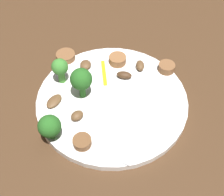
# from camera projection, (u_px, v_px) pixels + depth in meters

# --- Properties ---
(ground_plane) EXTENTS (1.40, 1.40, 0.00)m
(ground_plane) POSITION_uv_depth(u_px,v_px,m) (112.00, 102.00, 0.50)
(ground_plane) COLOR #422B19
(plate) EXTENTS (0.25, 0.25, 0.01)m
(plate) POSITION_uv_depth(u_px,v_px,m) (112.00, 100.00, 0.49)
(plate) COLOR white
(plate) RESTS_ON ground_plane
(fork) EXTENTS (0.17, 0.08, 0.00)m
(fork) POSITION_uv_depth(u_px,v_px,m) (145.00, 124.00, 0.45)
(fork) COLOR silver
(fork) RESTS_ON plate
(broccoli_floret_0) EXTENTS (0.03, 0.03, 0.05)m
(broccoli_floret_0) POSITION_uv_depth(u_px,v_px,m) (50.00, 126.00, 0.42)
(broccoli_floret_0) COLOR #296420
(broccoli_floret_0) RESTS_ON plate
(broccoli_floret_1) EXTENTS (0.04, 0.04, 0.06)m
(broccoli_floret_1) POSITION_uv_depth(u_px,v_px,m) (82.00, 79.00, 0.46)
(broccoli_floret_1) COLOR #296420
(broccoli_floret_1) RESTS_ON plate
(broccoli_floret_2) EXTENTS (0.03, 0.03, 0.05)m
(broccoli_floret_2) POSITION_uv_depth(u_px,v_px,m) (60.00, 68.00, 0.49)
(broccoli_floret_2) COLOR #408630
(broccoli_floret_2) RESTS_ON plate
(sausage_slice_0) EXTENTS (0.05, 0.05, 0.01)m
(sausage_slice_0) POSITION_uv_depth(u_px,v_px,m) (66.00, 56.00, 0.54)
(sausage_slice_0) COLOR brown
(sausage_slice_0) RESTS_ON plate
(sausage_slice_1) EXTENTS (0.03, 0.03, 0.01)m
(sausage_slice_1) POSITION_uv_depth(u_px,v_px,m) (82.00, 142.00, 0.43)
(sausage_slice_1) COLOR brown
(sausage_slice_1) RESTS_ON plate
(sausage_slice_2) EXTENTS (0.04, 0.04, 0.01)m
(sausage_slice_2) POSITION_uv_depth(u_px,v_px,m) (120.00, 60.00, 0.54)
(sausage_slice_2) COLOR brown
(sausage_slice_2) RESTS_ON plate
(sausage_slice_3) EXTENTS (0.03, 0.03, 0.01)m
(sausage_slice_3) POSITION_uv_depth(u_px,v_px,m) (166.00, 67.00, 0.52)
(sausage_slice_3) COLOR brown
(sausage_slice_3) RESTS_ON plate
(mushroom_0) EXTENTS (0.03, 0.03, 0.01)m
(mushroom_0) POSITION_uv_depth(u_px,v_px,m) (77.00, 116.00, 0.46)
(mushroom_0) COLOR brown
(mushroom_0) RESTS_ON plate
(mushroom_1) EXTENTS (0.04, 0.03, 0.01)m
(mushroom_1) POSITION_uv_depth(u_px,v_px,m) (54.00, 101.00, 0.48)
(mushroom_1) COLOR brown
(mushroom_1) RESTS_ON plate
(mushroom_2) EXTENTS (0.02, 0.03, 0.01)m
(mushroom_2) POSITION_uv_depth(u_px,v_px,m) (124.00, 75.00, 0.51)
(mushroom_2) COLOR #422B19
(mushroom_2) RESTS_ON plate
(mushroom_3) EXTENTS (0.03, 0.02, 0.01)m
(mushroom_3) POSITION_uv_depth(u_px,v_px,m) (140.00, 66.00, 0.53)
(mushroom_3) COLOR brown
(mushroom_3) RESTS_ON plate
(mushroom_4) EXTENTS (0.02, 0.02, 0.01)m
(mushroom_4) POSITION_uv_depth(u_px,v_px,m) (86.00, 65.00, 0.53)
(mushroom_4) COLOR brown
(mushroom_4) RESTS_ON plate
(pepper_strip_0) EXTENTS (0.06, 0.02, 0.00)m
(pepper_strip_0) POSITION_uv_depth(u_px,v_px,m) (104.00, 73.00, 0.52)
(pepper_strip_0) COLOR yellow
(pepper_strip_0) RESTS_ON plate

